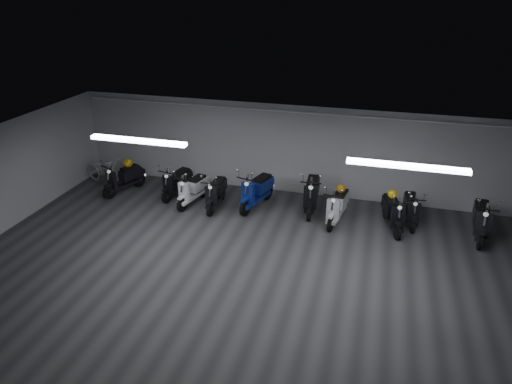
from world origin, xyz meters
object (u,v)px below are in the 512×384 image
(scooter_2, at_px, (192,185))
(scooter_6, at_px, (338,201))
(bicycle, at_px, (104,168))
(helmet_2, at_px, (128,163))
(scooter_0, at_px, (123,174))
(scooter_8, at_px, (412,204))
(scooter_1, at_px, (176,178))
(scooter_4, at_px, (257,186))
(scooter_5, at_px, (312,188))
(scooter_7, at_px, (394,207))
(scooter_9, at_px, (483,214))
(helmet_1, at_px, (341,188))
(helmet_0, at_px, (393,194))
(scooter_3, at_px, (216,188))

(scooter_2, relative_size, scooter_6, 0.96)
(bicycle, distance_m, helmet_2, 1.09)
(scooter_0, height_order, scooter_6, scooter_6)
(scooter_0, relative_size, scooter_8, 1.07)
(scooter_1, relative_size, scooter_4, 0.88)
(scooter_6, relative_size, bicycle, 0.97)
(scooter_4, bearing_deg, scooter_1, -166.31)
(scooter_0, height_order, scooter_8, scooter_0)
(scooter_0, height_order, bicycle, scooter_0)
(scooter_5, height_order, scooter_7, scooter_5)
(scooter_2, relative_size, scooter_9, 0.90)
(scooter_4, height_order, helmet_2, scooter_4)
(scooter_0, xyz_separation_m, scooter_7, (8.15, -0.14, -0.00))
(bicycle, bearing_deg, scooter_2, -80.44)
(scooter_9, height_order, helmet_1, scooter_9)
(scooter_2, height_order, scooter_8, scooter_2)
(scooter_1, distance_m, scooter_7, 6.45)
(scooter_7, relative_size, helmet_1, 6.73)
(scooter_0, xyz_separation_m, helmet_2, (0.09, 0.22, 0.29))
(scooter_7, height_order, helmet_2, scooter_7)
(scooter_6, bearing_deg, helmet_0, 19.89)
(scooter_7, distance_m, bicycle, 9.09)
(scooter_1, bearing_deg, scooter_6, 6.21)
(scooter_0, relative_size, scooter_4, 0.91)
(scooter_9, height_order, bicycle, scooter_9)
(scooter_9, bearing_deg, scooter_1, -175.87)
(scooter_2, height_order, scooter_7, scooter_7)
(scooter_0, relative_size, scooter_5, 0.90)
(scooter_3, xyz_separation_m, bicycle, (-4.07, 0.61, -0.05))
(scooter_0, distance_m, helmet_1, 6.73)
(scooter_2, xyz_separation_m, bicycle, (-3.32, 0.57, -0.05))
(scooter_6, relative_size, scooter_7, 1.01)
(helmet_1, height_order, helmet_2, helmet_2)
(scooter_8, height_order, helmet_0, scooter_8)
(bicycle, bearing_deg, scooter_9, -72.86)
(scooter_6, distance_m, scooter_7, 1.47)
(scooter_2, bearing_deg, scooter_6, 12.65)
(scooter_1, distance_m, scooter_5, 4.18)
(scooter_2, xyz_separation_m, scooter_5, (3.49, 0.51, 0.09))
(scooter_0, distance_m, scooter_7, 8.15)
(scooter_8, relative_size, scooter_9, 0.87)
(scooter_3, bearing_deg, scooter_2, 175.31)
(scooter_6, relative_size, scooter_8, 1.08)
(scooter_1, height_order, helmet_0, scooter_1)
(scooter_4, height_order, scooter_8, scooter_4)
(scooter_4, xyz_separation_m, helmet_0, (3.80, -0.03, 0.22))
(scooter_3, relative_size, scooter_7, 0.98)
(scooter_8, xyz_separation_m, scooter_9, (1.70, -0.33, 0.09))
(helmet_0, bearing_deg, scooter_4, 179.61)
(scooter_5, xyz_separation_m, scooter_9, (4.46, -0.38, -0.03))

